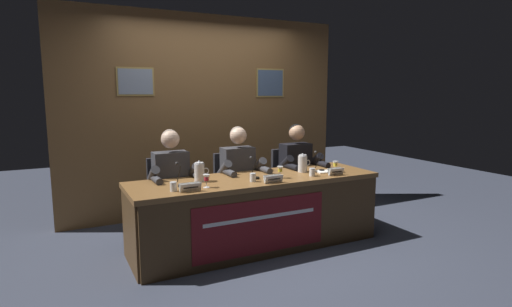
{
  "coord_description": "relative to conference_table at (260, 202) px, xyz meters",
  "views": [
    {
      "loc": [
        -1.87,
        -3.72,
        1.62
      ],
      "look_at": [
        0.0,
        0.0,
        0.99
      ],
      "focal_mm": 28.77,
      "sensor_mm": 36.0,
      "label": 1
    }
  ],
  "objects": [
    {
      "name": "chair_left",
      "position": [
        -0.77,
        0.68,
        -0.05
      ],
      "size": [
        0.44,
        0.44,
        0.9
      ],
      "color": "black",
      "rests_on": "ground_plane"
    },
    {
      "name": "juice_glass_left",
      "position": [
        -0.61,
        -0.1,
        0.33
      ],
      "size": [
        0.06,
        0.06,
        0.12
      ],
      "color": "white",
      "rests_on": "conference_table"
    },
    {
      "name": "nameplate_left",
      "position": [
        -0.79,
        -0.18,
        0.28
      ],
      "size": [
        0.19,
        0.06,
        0.08
      ],
      "color": "white",
      "rests_on": "conference_table"
    },
    {
      "name": "wall_back_panelled",
      "position": [
        0.0,
        1.56,
        0.81
      ],
      "size": [
        3.82,
        0.14,
        2.6
      ],
      "color": "brown",
      "rests_on": "ground_plane"
    },
    {
      "name": "chair_center",
      "position": [
        0.0,
        0.68,
        -0.05
      ],
      "size": [
        0.44,
        0.44,
        0.9
      ],
      "color": "black",
      "rests_on": "ground_plane"
    },
    {
      "name": "panelist_left",
      "position": [
        -0.77,
        0.48,
        0.22
      ],
      "size": [
        0.51,
        0.48,
        1.23
      ],
      "color": "black",
      "rests_on": "ground_plane"
    },
    {
      "name": "water_cup_center",
      "position": [
        -0.12,
        -0.07,
        0.28
      ],
      "size": [
        0.06,
        0.06,
        0.08
      ],
      "color": "silver",
      "rests_on": "conference_table"
    },
    {
      "name": "conference_table",
      "position": [
        0.0,
        0.0,
        0.0
      ],
      "size": [
        2.62,
        0.79,
        0.74
      ],
      "color": "brown",
      "rests_on": "ground_plane"
    },
    {
      "name": "microphone_left",
      "position": [
        -0.81,
        0.09,
        0.32
      ],
      "size": [
        0.06,
        0.17,
        0.22
      ],
      "color": "black",
      "rests_on": "conference_table"
    },
    {
      "name": "juice_glass_right",
      "position": [
        0.91,
        -0.04,
        0.33
      ],
      "size": [
        0.06,
        0.06,
        0.12
      ],
      "color": "white",
      "rests_on": "conference_table"
    },
    {
      "name": "microphone_right",
      "position": [
        0.8,
        0.1,
        0.32
      ],
      "size": [
        0.06,
        0.17,
        0.22
      ],
      "color": "black",
      "rests_on": "conference_table"
    },
    {
      "name": "document_stack_right",
      "position": [
        0.82,
        0.01,
        0.25
      ],
      "size": [
        0.23,
        0.18,
        0.01
      ],
      "color": "white",
      "rests_on": "conference_table"
    },
    {
      "name": "water_pitcher_left_side",
      "position": [
        -0.58,
        0.18,
        0.34
      ],
      "size": [
        0.15,
        0.1,
        0.21
      ],
      "color": "silver",
      "rests_on": "conference_table"
    },
    {
      "name": "nameplate_right",
      "position": [
        0.81,
        -0.18,
        0.28
      ],
      "size": [
        0.18,
        0.06,
        0.08
      ],
      "color": "white",
      "rests_on": "conference_table"
    },
    {
      "name": "microphone_center",
      "position": [
        -0.03,
        0.07,
        0.32
      ],
      "size": [
        0.06,
        0.17,
        0.22
      ],
      "color": "black",
      "rests_on": "conference_table"
    },
    {
      "name": "panelist_center",
      "position": [
        0.0,
        0.48,
        0.22
      ],
      "size": [
        0.51,
        0.48,
        1.23
      ],
      "color": "black",
      "rests_on": "ground_plane"
    },
    {
      "name": "chair_right",
      "position": [
        0.78,
        0.68,
        -0.05
      ],
      "size": [
        0.44,
        0.44,
        0.9
      ],
      "color": "black",
      "rests_on": "ground_plane"
    },
    {
      "name": "water_cup_right",
      "position": [
        0.56,
        -0.11,
        0.28
      ],
      "size": [
        0.06,
        0.06,
        0.08
      ],
      "color": "silver",
      "rests_on": "conference_table"
    },
    {
      "name": "panelist_right",
      "position": [
        0.78,
        0.48,
        0.22
      ],
      "size": [
        0.51,
        0.48,
        1.23
      ],
      "color": "black",
      "rests_on": "ground_plane"
    },
    {
      "name": "nameplate_center",
      "position": [
        0.04,
        -0.21,
        0.28
      ],
      "size": [
        0.19,
        0.06,
        0.08
      ],
      "color": "white",
      "rests_on": "conference_table"
    },
    {
      "name": "water_pitcher_right_side",
      "position": [
        0.59,
        0.13,
        0.34
      ],
      "size": [
        0.15,
        0.1,
        0.21
      ],
      "color": "silver",
      "rests_on": "conference_table"
    },
    {
      "name": "juice_glass_center",
      "position": [
        0.21,
        -0.04,
        0.33
      ],
      "size": [
        0.06,
        0.06,
        0.12
      ],
      "color": "white",
      "rests_on": "conference_table"
    },
    {
      "name": "water_cup_left",
      "position": [
        -0.93,
        -0.1,
        0.28
      ],
      "size": [
        0.06,
        0.06,
        0.08
      ],
      "color": "silver",
      "rests_on": "conference_table"
    },
    {
      "name": "ground_plane",
      "position": [
        0.0,
        0.1,
        -0.49
      ],
      "size": [
        12.0,
        12.0,
        0.0
      ],
      "primitive_type": "plane",
      "color": "#383D4C"
    }
  ]
}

